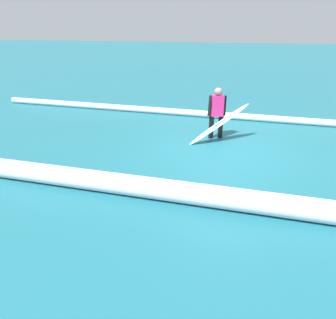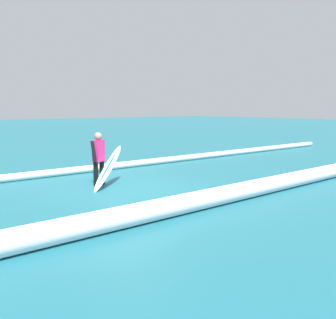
% 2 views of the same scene
% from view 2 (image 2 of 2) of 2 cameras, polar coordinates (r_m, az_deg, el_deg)
% --- Properties ---
extents(ground_plane, '(124.65, 124.65, 0.00)m').
position_cam_2_polar(ground_plane, '(10.87, -5.69, -4.05)').
color(ground_plane, '#1D6573').
extents(surfer, '(0.49, 0.37, 1.48)m').
position_cam_2_polar(surfer, '(11.25, -9.91, 0.52)').
color(surfer, black).
rests_on(surfer, ground_plane).
extents(surfboard, '(1.62, 1.22, 1.07)m').
position_cam_2_polar(surfboard, '(11.10, -8.56, -1.13)').
color(surfboard, white).
rests_on(surfboard, ground_plane).
extents(wave_crest_foreground, '(24.11, 0.52, 0.23)m').
position_cam_2_polar(wave_crest_foreground, '(14.72, -4.22, -0.53)').
color(wave_crest_foreground, silver).
rests_on(wave_crest_foreground, ground_plane).
extents(wave_crest_midground, '(21.67, 0.96, 0.41)m').
position_cam_2_polar(wave_crest_midground, '(8.26, 2.61, -6.27)').
color(wave_crest_midground, white).
rests_on(wave_crest_midground, ground_plane).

